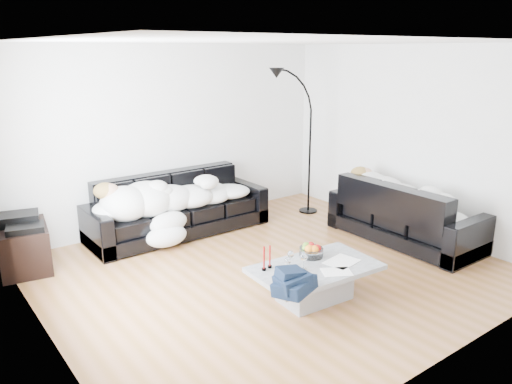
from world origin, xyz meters
TOP-DOWN VIEW (x-y plane):
  - ground at (0.00, 0.00)m, footprint 5.00×5.00m
  - wall_back at (0.00, 2.25)m, footprint 5.00×0.02m
  - wall_left at (-2.50, 0.00)m, footprint 0.02×4.50m
  - wall_right at (2.50, 0.00)m, footprint 0.02×4.50m
  - ceiling at (0.00, 0.00)m, footprint 5.00×5.00m
  - sofa_back at (-0.26, 1.77)m, footprint 2.55×0.88m
  - sofa_right at (2.06, -0.33)m, footprint 0.88×2.05m
  - sleeper_back at (-0.26, 1.72)m, footprint 2.15×0.74m
  - sleeper_right at (2.06, -0.33)m, footprint 0.74×1.76m
  - teal_cushion at (2.00, 0.31)m, footprint 0.42×0.38m
  - coffee_table at (-0.08, -0.83)m, footprint 1.35×0.85m
  - fruit_bowl at (0.05, -0.62)m, footprint 0.31×0.31m
  - wine_glass_a at (-0.29, -0.68)m, footprint 0.08×0.08m
  - wine_glass_b at (-0.41, -0.77)m, footprint 0.09×0.09m
  - wine_glass_c at (-0.24, -0.81)m, footprint 0.09×0.09m
  - candle_left at (-0.57, -0.59)m, footprint 0.05×0.05m
  - candle_right at (-0.48, -0.58)m, footprint 0.05×0.05m
  - newspaper_a at (0.21, -0.92)m, footprint 0.39×0.32m
  - newspaper_b at (-0.02, -1.06)m, footprint 0.36×0.32m
  - navy_jacket at (-0.63, -1.13)m, footprint 0.42×0.36m
  - shoes at (0.59, -0.13)m, footprint 0.53×0.44m
  - av_cabinet at (-2.30, 1.80)m, footprint 0.66×0.86m
  - stereo at (-2.30, 1.80)m, footprint 0.51×0.43m
  - floor_lamp at (1.87, 1.39)m, footprint 0.76×0.37m

SIDE VIEW (x-z plane):
  - ground at x=0.00m, z-range 0.00..0.00m
  - shoes at x=0.59m, z-range 0.00..0.10m
  - coffee_table at x=-0.08m, z-range 0.00..0.38m
  - av_cabinet at x=-2.30m, z-range 0.00..0.54m
  - newspaper_a at x=0.21m, z-range 0.38..0.39m
  - newspaper_b at x=-0.02m, z-range 0.38..0.39m
  - sofa_right at x=2.06m, z-range 0.00..0.83m
  - sofa_back at x=-0.26m, z-range 0.00..0.83m
  - fruit_bowl at x=0.05m, z-range 0.38..0.54m
  - wine_glass_b at x=-0.41m, z-range 0.38..0.54m
  - wine_glass_a at x=-0.29m, z-range 0.38..0.55m
  - wine_glass_c at x=-0.24m, z-range 0.38..0.56m
  - candle_right at x=-0.48m, z-range 0.38..0.62m
  - candle_left at x=-0.57m, z-range 0.38..0.63m
  - navy_jacket at x=-0.63m, z-range 0.46..0.65m
  - stereo at x=-2.30m, z-range 0.54..0.67m
  - sleeper_right at x=2.06m, z-range 0.42..0.85m
  - sleeper_back at x=-0.26m, z-range 0.42..0.85m
  - teal_cushion at x=2.00m, z-range 0.62..0.82m
  - floor_lamp at x=1.87m, z-range 0.00..2.01m
  - wall_back at x=0.00m, z-range 0.00..2.60m
  - wall_left at x=-2.50m, z-range 0.00..2.60m
  - wall_right at x=2.50m, z-range 0.00..2.60m
  - ceiling at x=0.00m, z-range 2.60..2.60m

